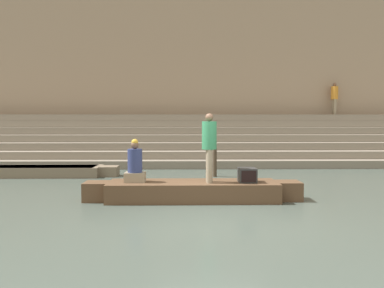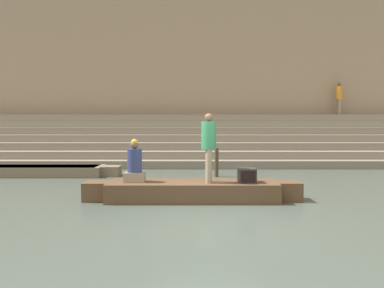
{
  "view_description": "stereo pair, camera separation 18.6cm",
  "coord_description": "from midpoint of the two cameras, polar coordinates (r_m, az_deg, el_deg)",
  "views": [
    {
      "loc": [
        -0.62,
        -8.01,
        2.0
      ],
      "look_at": [
        -0.43,
        2.72,
        1.38
      ],
      "focal_mm": 35.0,
      "sensor_mm": 36.0,
      "label": 1
    },
    {
      "loc": [
        -0.44,
        -8.01,
        2.0
      ],
      "look_at": [
        -0.43,
        2.72,
        1.38
      ],
      "focal_mm": 35.0,
      "sensor_mm": 36.0,
      "label": 2
    }
  ],
  "objects": [
    {
      "name": "ground_plane",
      "position": [
        8.27,
        2.71,
        -10.69
      ],
      "size": [
        120.0,
        120.0,
        0.0
      ],
      "primitive_type": "plane",
      "color": "#47544C"
    },
    {
      "name": "ghat_steps",
      "position": [
        19.17,
        0.55,
        -0.07
      ],
      "size": [
        36.0,
        5.12,
        2.42
      ],
      "color": "gray",
      "rests_on": "ground"
    },
    {
      "name": "back_wall",
      "position": [
        21.71,
        0.37,
        10.1
      ],
      "size": [
        34.2,
        1.28,
        9.18
      ],
      "color": "tan",
      "rests_on": "ground"
    },
    {
      "name": "rowboat_main",
      "position": [
        9.69,
        -0.43,
        -7.07
      ],
      "size": [
        5.54,
        1.29,
        0.48
      ],
      "rotation": [
        0.0,
        0.0,
        0.02
      ],
      "color": "brown",
      "rests_on": "ground"
    },
    {
      "name": "person_standing",
      "position": [
        9.43,
        2.08,
        0.16
      ],
      "size": [
        0.37,
        0.37,
        1.75
      ],
      "rotation": [
        0.0,
        0.0,
        0.23
      ],
      "color": "gray",
      "rests_on": "rowboat_main"
    },
    {
      "name": "person_rowing",
      "position": [
        9.69,
        -9.23,
        -3.18
      ],
      "size": [
        0.52,
        0.41,
        1.1
      ],
      "rotation": [
        0.0,
        0.0,
        0.02
      ],
      "color": "gray",
      "rests_on": "rowboat_main"
    },
    {
      "name": "tv_set",
      "position": [
        9.64,
        7.86,
        -4.71
      ],
      "size": [
        0.45,
        0.48,
        0.36
      ],
      "rotation": [
        0.0,
        0.0,
        -0.07
      ],
      "color": "#2D2D2D",
      "rests_on": "rowboat_main"
    },
    {
      "name": "moored_boat_shore",
      "position": [
        15.1,
        -22.71,
        -3.79
      ],
      "size": [
        5.93,
        1.25,
        0.37
      ],
      "rotation": [
        0.0,
        0.0,
        -0.04
      ],
      "color": "#756651",
      "rests_on": "ground"
    },
    {
      "name": "mooring_post",
      "position": [
        13.79,
        3.11,
        -2.8
      ],
      "size": [
        0.15,
        0.15,
        1.06
      ],
      "primitive_type": "cylinder",
      "color": "#473828",
      "rests_on": "ground"
    },
    {
      "name": "person_on_steps",
      "position": [
        22.19,
        20.65,
        6.8
      ],
      "size": [
        0.38,
        0.38,
        1.75
      ],
      "rotation": [
        0.0,
        0.0,
        4.68
      ],
      "color": "gray",
      "rests_on": "ghat_steps"
    }
  ]
}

